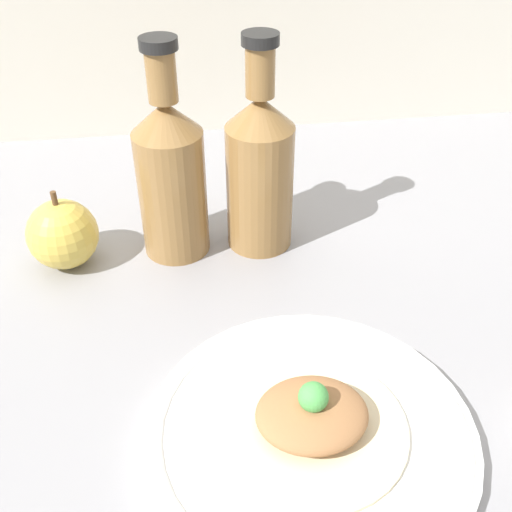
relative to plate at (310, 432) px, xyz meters
The scene contains 6 objects.
ground_plane 11.49cm from the plate, 97.51° to the left, with size 180.00×110.00×4.00cm, color gray.
plate is the anchor object (origin of this frame).
plated_food 1.99cm from the plate, 113.63° to the left, with size 16.36×16.36×5.21cm.
cider_bottle_left 32.95cm from the plate, 108.93° to the left, with size 7.92×7.92×25.52cm.
cider_bottle_right 31.31cm from the plate, 90.12° to the left, with size 7.92×7.92×25.52cm.
apple 36.97cm from the plate, 129.16° to the left, with size 8.21×8.21×9.78cm.
Camera 1 is at (-7.50, -41.69, 43.60)cm, focal length 42.00 mm.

